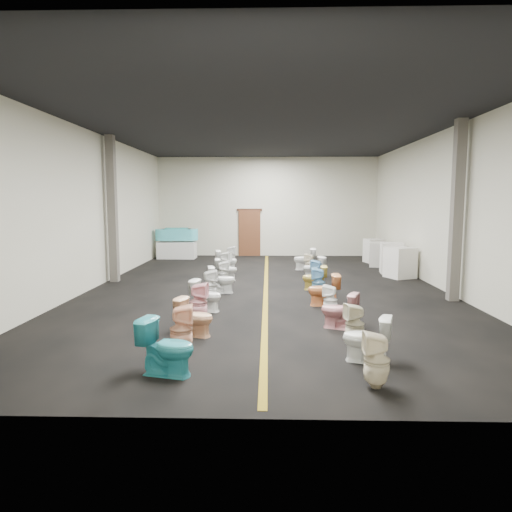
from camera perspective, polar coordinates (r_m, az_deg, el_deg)
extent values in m
plane|color=black|center=(13.24, 1.24, -4.04)|extent=(16.00, 16.00, 0.00)
plane|color=black|center=(13.16, 1.30, 15.58)|extent=(16.00, 16.00, 0.00)
plane|color=beige|center=(21.01, 1.38, 6.16)|extent=(10.00, 0.00, 10.00)
plane|color=beige|center=(5.01, 0.82, 3.96)|extent=(10.00, 0.00, 10.00)
plane|color=beige|center=(13.96, -19.82, 5.41)|extent=(0.00, 16.00, 16.00)
plane|color=beige|center=(13.91, 22.43, 5.30)|extent=(0.00, 16.00, 16.00)
cube|color=olive|center=(13.24, 1.24, -4.03)|extent=(0.12, 15.60, 0.01)
cube|color=#562D19|center=(21.01, -0.82, 2.89)|extent=(1.00, 0.10, 2.10)
cube|color=#331C11|center=(20.98, -0.82, 5.81)|extent=(1.15, 0.08, 0.10)
cube|color=#59544C|center=(14.81, -17.51, 5.56)|extent=(0.25, 0.25, 4.50)
cube|color=#59544C|center=(12.42, 23.80, 5.11)|extent=(0.25, 0.25, 4.50)
cube|color=silver|center=(20.38, -9.83, 0.73)|extent=(1.65, 0.85, 0.73)
cube|color=#45BBC8|center=(20.32, -9.87, 2.65)|extent=(1.26, 0.77, 0.50)
cylinder|color=#45BBC8|center=(20.40, -11.55, 2.63)|extent=(0.66, 0.66, 0.50)
cylinder|color=#45BBC8|center=(20.27, -8.19, 2.67)|extent=(0.66, 0.66, 0.50)
cube|color=teal|center=(20.31, -9.89, 3.22)|extent=(1.04, 0.55, 0.20)
cube|color=silver|center=(15.70, 17.57, -0.79)|extent=(1.03, 1.03, 1.01)
cube|color=silver|center=(16.65, 16.63, -0.23)|extent=(0.89, 0.89, 1.07)
cube|color=beige|center=(18.23, 15.29, 0.19)|extent=(0.97, 0.97, 0.93)
cube|color=silver|center=(19.33, 14.50, 0.63)|extent=(0.80, 0.80, 0.96)
imported|color=teal|center=(6.82, -11.05, -11.12)|extent=(0.90, 0.65, 0.83)
imported|color=#F7B692|center=(7.67, -9.31, -9.06)|extent=(0.43, 0.42, 0.82)
imported|color=#F0B487|center=(8.64, -7.66, -7.58)|extent=(0.79, 0.59, 0.72)
imported|color=#EEA8B0|center=(9.60, -7.19, -5.76)|extent=(0.40, 0.39, 0.83)
imported|color=white|center=(10.51, -6.25, -4.93)|extent=(0.79, 0.56, 0.73)
imported|color=silver|center=(11.53, -5.85, -3.70)|extent=(0.46, 0.45, 0.80)
imported|color=white|center=(12.52, -4.34, -2.96)|extent=(0.79, 0.54, 0.75)
imported|color=white|center=(13.42, -4.16, -2.25)|extent=(0.40, 0.39, 0.77)
imported|color=silver|center=(14.45, -3.77, -1.70)|extent=(0.73, 0.46, 0.71)
imported|color=white|center=(15.35, -3.88, -0.99)|extent=(0.47, 0.46, 0.82)
imported|color=white|center=(16.29, -3.75, -0.61)|extent=(0.83, 0.57, 0.78)
imported|color=white|center=(17.33, -3.21, -0.10)|extent=(0.39, 0.38, 0.82)
imported|color=beige|center=(6.46, 14.83, -12.49)|extent=(0.37, 0.36, 0.77)
imported|color=white|center=(7.41, 13.64, -10.02)|extent=(0.83, 0.63, 0.75)
imported|color=beige|center=(8.23, 12.24, -8.34)|extent=(0.39, 0.39, 0.74)
imported|color=pink|center=(9.19, 10.36, -6.70)|extent=(0.82, 0.66, 0.73)
imported|color=white|center=(10.19, 9.27, -5.48)|extent=(0.40, 0.39, 0.68)
imported|color=#E38548|center=(11.11, 8.46, -4.21)|extent=(0.77, 0.45, 0.77)
imported|color=#75B6DF|center=(11.97, 7.81, -3.35)|extent=(0.41, 0.41, 0.79)
imported|color=gold|center=(13.03, 7.33, -2.72)|extent=(0.70, 0.42, 0.70)
imported|color=#77B1DA|center=(13.93, 7.61, -2.01)|extent=(0.44, 0.44, 0.74)
imported|color=silver|center=(14.90, 7.22, -1.46)|extent=(0.80, 0.59, 0.72)
imported|color=beige|center=(15.93, 6.70, -0.95)|extent=(0.42, 0.42, 0.70)
imported|color=white|center=(16.79, 6.09, -0.38)|extent=(0.79, 0.45, 0.80)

